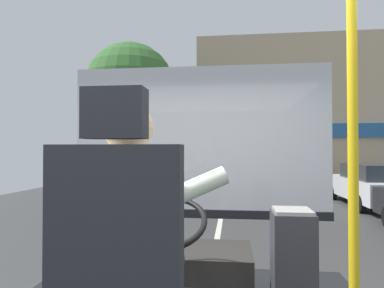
% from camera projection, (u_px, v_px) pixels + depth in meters
% --- Properties ---
extents(ground, '(18.00, 44.00, 0.06)m').
position_uv_depth(ground, '(222.00, 210.00, 10.46)').
color(ground, '#3A3A3A').
extents(bus_driver, '(0.81, 0.60, 0.83)m').
position_uv_depth(bus_driver, '(132.00, 231.00, 1.42)').
color(bus_driver, '#332D28').
rests_on(bus_driver, driver_seat).
extents(steering_console, '(1.10, 0.99, 0.82)m').
position_uv_depth(steering_console, '(177.00, 273.00, 2.53)').
color(steering_console, '#282623').
rests_on(steering_console, bus_floor).
extents(handrail_pole, '(0.04, 0.04, 2.13)m').
position_uv_depth(handrail_pole, '(353.00, 164.00, 1.50)').
color(handrail_pole, gold).
rests_on(handrail_pole, bus_floor).
extents(fare_box, '(0.25, 0.28, 0.76)m').
position_uv_depth(fare_box, '(293.00, 271.00, 2.12)').
color(fare_box, '#333338').
rests_on(fare_box, bus_floor).
extents(windshield_panel, '(2.50, 0.08, 1.48)m').
position_uv_depth(windshield_panel, '(199.00, 158.00, 3.36)').
color(windshield_panel, silver).
extents(street_tree, '(3.46, 3.46, 6.04)m').
position_uv_depth(street_tree, '(130.00, 88.00, 13.57)').
color(street_tree, '#4C3828').
rests_on(street_tree, ground).
extents(shop_building, '(13.26, 5.82, 6.95)m').
position_uv_depth(shop_building, '(332.00, 118.00, 17.48)').
color(shop_building, tan).
rests_on(shop_building, ground).
extents(parked_car_white, '(1.90, 4.40, 1.36)m').
position_uv_depth(parked_car_white, '(374.00, 184.00, 11.10)').
color(parked_car_white, silver).
rests_on(parked_car_white, ground).
extents(parked_car_red, '(1.98, 4.21, 1.40)m').
position_uv_depth(parked_car_red, '(322.00, 171.00, 17.81)').
color(parked_car_red, maroon).
rests_on(parked_car_red, ground).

